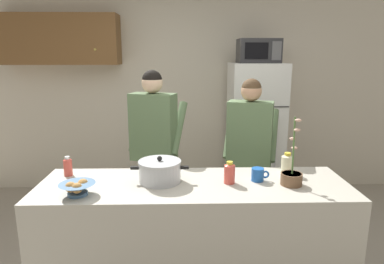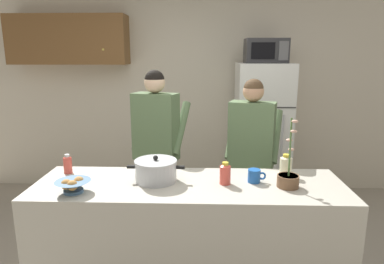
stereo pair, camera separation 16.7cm
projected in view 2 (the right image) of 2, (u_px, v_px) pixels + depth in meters
name	position (u px, v px, depth m)	size (l,w,h in m)	color
back_wall_unit	(180.00, 87.00, 4.54)	(6.00, 0.48, 2.60)	beige
kitchen_island	(189.00, 241.00, 2.53)	(2.21, 0.68, 0.92)	#BCB7A8
refrigerator	(261.00, 134.00, 4.22)	(0.64, 0.68, 1.72)	white
microwave	(266.00, 51.00, 3.97)	(0.48, 0.37, 0.28)	#2D2D30
person_near_pot	(156.00, 135.00, 3.30)	(0.60, 0.54, 1.68)	#33384C
person_by_sink	(251.00, 145.00, 3.15)	(0.58, 0.52, 1.61)	black
cooking_pot	(156.00, 171.00, 2.46)	(0.42, 0.31, 0.19)	silver
coffee_mug	(255.00, 176.00, 2.44)	(0.13, 0.09, 0.10)	#1E59B2
bread_bowl	(73.00, 185.00, 2.26)	(0.24, 0.24, 0.10)	#4C7299
bottle_near_edge	(225.00, 173.00, 2.40)	(0.08, 0.08, 0.16)	#D84C3F
bottle_mid_counter	(286.00, 165.00, 2.56)	(0.09, 0.09, 0.17)	beige
bottle_far_corner	(68.00, 164.00, 2.62)	(0.06, 0.06, 0.15)	#D84C3F
potted_orchid	(288.00, 178.00, 2.35)	(0.15, 0.15, 0.49)	brown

